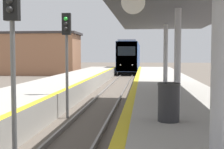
{
  "coord_description": "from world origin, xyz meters",
  "views": [
    {
      "loc": [
        2.13,
        -2.02,
        2.73
      ],
      "look_at": [
        -0.27,
        21.49,
        1.19
      ],
      "focal_mm": 50.0,
      "sensor_mm": 36.0,
      "label": 1
    }
  ],
  "objects_px": {
    "signal_near": "(12,39)",
    "trash_bin": "(169,102)",
    "signal_mid": "(67,45)",
    "train": "(130,57)"
  },
  "relations": [
    {
      "from": "signal_near",
      "to": "trash_bin",
      "type": "bearing_deg",
      "value": 8.49
    },
    {
      "from": "signal_mid",
      "to": "trash_bin",
      "type": "relative_size",
      "value": 4.56
    },
    {
      "from": "signal_near",
      "to": "trash_bin",
      "type": "xyz_separation_m",
      "value": [
        3.81,
        0.57,
        -1.58
      ]
    },
    {
      "from": "signal_near",
      "to": "trash_bin",
      "type": "height_order",
      "value": "signal_near"
    },
    {
      "from": "train",
      "to": "trash_bin",
      "type": "height_order",
      "value": "train"
    },
    {
      "from": "signal_near",
      "to": "signal_mid",
      "type": "bearing_deg",
      "value": 90.53
    },
    {
      "from": "signal_near",
      "to": "trash_bin",
      "type": "distance_m",
      "value": 4.17
    },
    {
      "from": "train",
      "to": "signal_mid",
      "type": "bearing_deg",
      "value": -91.73
    },
    {
      "from": "train",
      "to": "signal_near",
      "type": "height_order",
      "value": "train"
    },
    {
      "from": "signal_near",
      "to": "trash_bin",
      "type": "relative_size",
      "value": 4.56
    }
  ]
}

